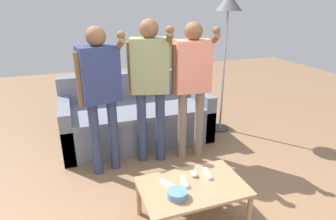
% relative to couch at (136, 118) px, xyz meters
% --- Properties ---
extents(ground_plane, '(12.00, 12.00, 0.00)m').
position_rel_couch_xyz_m(ground_plane, '(-0.15, -1.63, -0.30)').
color(ground_plane, brown).
extents(couch, '(1.94, 0.95, 0.87)m').
position_rel_couch_xyz_m(couch, '(0.00, 0.00, 0.00)').
color(couch, slate).
rests_on(couch, ground).
extents(coffee_table, '(0.88, 0.56, 0.38)m').
position_rel_couch_xyz_m(coffee_table, '(0.06, -1.77, 0.03)').
color(coffee_table, '#997551').
rests_on(coffee_table, ground).
extents(snack_bowl, '(0.16, 0.16, 0.06)m').
position_rel_couch_xyz_m(snack_bowl, '(-0.11, -1.87, 0.11)').
color(snack_bowl, teal).
rests_on(snack_bowl, coffee_table).
extents(game_remote_nunchuk, '(0.06, 0.09, 0.05)m').
position_rel_couch_xyz_m(game_remote_nunchuk, '(0.13, -1.64, 0.10)').
color(game_remote_nunchuk, white).
rests_on(game_remote_nunchuk, coffee_table).
extents(floor_lamp, '(0.35, 0.35, 1.91)m').
position_rel_couch_xyz_m(floor_lamp, '(1.26, -0.13, 1.36)').
color(floor_lamp, '#2D2D33').
rests_on(floor_lamp, ground).
extents(player_left, '(0.50, 0.31, 1.59)m').
position_rel_couch_xyz_m(player_left, '(-0.51, -0.70, 0.70)').
color(player_left, '#2D3856').
rests_on(player_left, ground).
extents(player_center, '(0.48, 0.43, 1.65)m').
position_rel_couch_xyz_m(player_center, '(0.04, -0.64, 0.73)').
color(player_center, '#2D3856').
rests_on(player_center, ground).
extents(player_right, '(0.47, 0.35, 1.61)m').
position_rel_couch_xyz_m(player_right, '(0.51, -0.72, 0.71)').
color(player_right, '#756656').
rests_on(player_right, ground).
extents(game_remote_wand_near, '(0.05, 0.15, 0.03)m').
position_rel_couch_xyz_m(game_remote_wand_near, '(0.01, -1.72, 0.09)').
color(game_remote_wand_near, white).
rests_on(game_remote_wand_near, coffee_table).
extents(game_remote_wand_far, '(0.06, 0.16, 0.03)m').
position_rel_couch_xyz_m(game_remote_wand_far, '(0.24, -1.67, 0.09)').
color(game_remote_wand_far, white).
rests_on(game_remote_wand_far, coffee_table).
extents(game_remote_wand_spare, '(0.09, 0.15, 0.03)m').
position_rel_couch_xyz_m(game_remote_wand_spare, '(-0.14, -1.70, 0.09)').
color(game_remote_wand_spare, white).
rests_on(game_remote_wand_spare, coffee_table).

